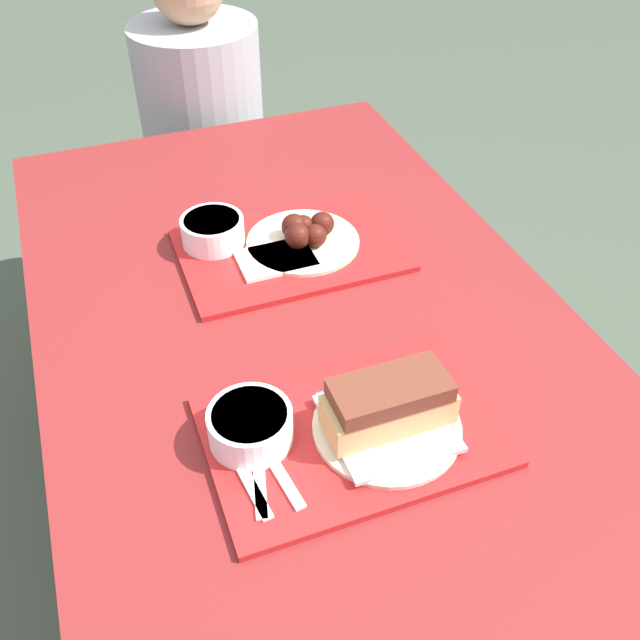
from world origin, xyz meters
name	(u,v)px	position (x,y,z in m)	size (l,w,h in m)	color
ground_plane	(318,569)	(0.00, 0.00, 0.00)	(12.00, 12.00, 0.00)	#424C3D
picnic_table	(317,376)	(0.00, 0.00, 0.67)	(0.92, 1.69, 0.76)	maroon
picnic_bench_far	(198,211)	(0.00, 1.07, 0.38)	(0.87, 0.28, 0.45)	maroon
tray_near	(351,431)	(-0.02, -0.21, 0.76)	(0.43, 0.29, 0.01)	red
tray_far	(290,250)	(0.04, 0.26, 0.76)	(0.43, 0.29, 0.01)	red
bowl_coleslaw_near	(250,425)	(-0.17, -0.18, 0.80)	(0.12, 0.12, 0.05)	white
brisket_sandwich_plate	(388,411)	(0.03, -0.23, 0.81)	(0.22, 0.22, 0.10)	beige
plastic_fork_near	(259,468)	(-0.17, -0.23, 0.77)	(0.06, 0.17, 0.00)	white
plastic_knife_near	(274,463)	(-0.15, -0.23, 0.77)	(0.04, 0.17, 0.00)	white
plastic_spoon_near	(244,472)	(-0.20, -0.23, 0.77)	(0.04, 0.17, 0.00)	white
condiment_packet	(329,398)	(-0.03, -0.15, 0.77)	(0.04, 0.03, 0.01)	teal
bowl_coleslaw_far	(213,229)	(-0.10, 0.33, 0.80)	(0.12, 0.12, 0.05)	white
wings_plate_far	(304,235)	(0.07, 0.26, 0.79)	(0.22, 0.22, 0.06)	beige
napkin_far	(277,259)	(0.00, 0.22, 0.77)	(0.14, 0.10, 0.01)	white
person_seated_across	(201,102)	(0.05, 1.07, 0.73)	(0.35, 0.35, 0.68)	#9E9EA3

